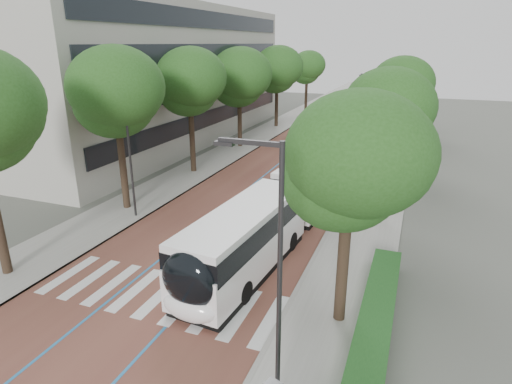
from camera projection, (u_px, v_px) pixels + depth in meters
The scene contains 20 objects.
ground at pixel (143, 307), 17.59m from camera, with size 160.00×160.00×0.00m, color #51544C.
road at pixel (334, 131), 52.86m from camera, with size 11.00×140.00×0.02m, color brown.
sidewalk_left at pixel (276, 126), 55.37m from camera, with size 4.00×140.00×0.12m, color gray.
sidewalk_right at pixel (397, 135), 50.32m from camera, with size 4.00×140.00×0.12m, color gray.
kerb_left at pixel (290, 127), 54.73m from camera, with size 0.20×140.00×0.14m, color gray.
kerb_right at pixel (380, 134), 50.96m from camera, with size 0.20×140.00×0.14m, color gray.
zebra_crossing at pixel (160, 295), 18.39m from camera, with size 10.55×3.60×0.01m.
lane_line_left at pixel (321, 130), 53.39m from camera, with size 0.12×126.00×0.01m, color #2372B2.
lane_line_right at pixel (347, 132), 52.32m from camera, with size 0.12×126.00×0.01m, color #2372B2.
office_building at pixel (138, 75), 46.53m from camera, with size 18.11×40.00×14.00m.
hedge at pixel (370, 350), 14.35m from camera, with size 1.20×14.00×0.80m, color #19481B.
streetlight_near at pixel (273, 265), 11.12m from camera, with size 1.82×0.20×8.00m.
streetlight_far at pixel (377, 117), 33.17m from camera, with size 1.82×0.20×8.00m.
lamp_post_left at pixel (130, 153), 25.34m from camera, with size 0.14×0.14×8.00m, color #2B2B2D.
trees_left at pixel (225, 81), 39.60m from camera, with size 6.16×60.36×9.76m.
trees_right at pixel (393, 100), 32.60m from camera, with size 5.44×47.11×8.71m.
lead_bus at pixel (277, 213), 23.02m from camera, with size 4.02×18.54×3.20m.
bus_queued_0 at pixel (322, 147), 37.62m from camera, with size 3.12×12.50×3.20m.
bus_queued_1 at pixel (348, 123), 49.14m from camera, with size 3.35×12.54×3.20m.
bus_queued_2 at pixel (365, 108), 60.29m from camera, with size 3.27×12.53×3.20m.
Camera 1 is at (9.72, -12.38, 10.28)m, focal length 30.00 mm.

